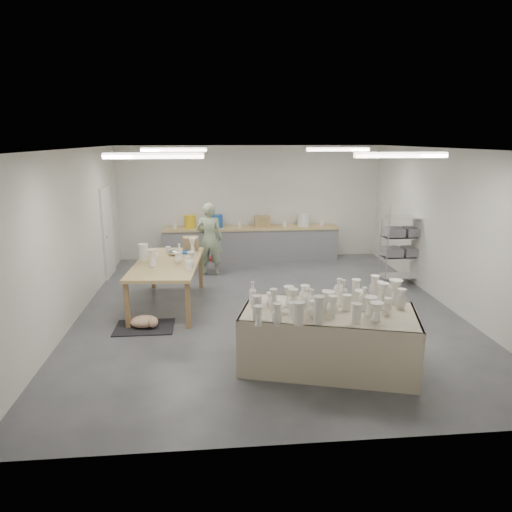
{
  "coord_description": "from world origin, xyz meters",
  "views": [
    {
      "loc": [
        -0.98,
        -8.17,
        3.18
      ],
      "look_at": [
        -0.21,
        0.02,
        1.05
      ],
      "focal_mm": 32.0,
      "sensor_mm": 36.0,
      "label": 1
    }
  ],
  "objects": [
    {
      "name": "work_table",
      "position": [
        -1.85,
        0.47,
        0.87
      ],
      "size": [
        1.35,
        2.43,
        1.22
      ],
      "rotation": [
        0.0,
        0.0,
        -0.07
      ],
      "color": "tan",
      "rests_on": "ground"
    },
    {
      "name": "potter",
      "position": [
        -1.09,
        2.41,
        0.87
      ],
      "size": [
        0.68,
        0.49,
        1.74
      ],
      "primitive_type": "imported",
      "rotation": [
        0.0,
        0.0,
        3.01
      ],
      "color": "#91A57F",
      "rests_on": "ground"
    },
    {
      "name": "room",
      "position": [
        -0.11,
        0.08,
        2.06
      ],
      "size": [
        8.0,
        8.02,
        3.0
      ],
      "color": "#424449",
      "rests_on": "ground"
    },
    {
      "name": "red_stool",
      "position": [
        -1.09,
        2.68,
        0.31
      ],
      "size": [
        0.41,
        0.41,
        0.34
      ],
      "rotation": [
        0.0,
        0.0,
        -0.12
      ],
      "color": "red",
      "rests_on": "ground"
    },
    {
      "name": "cat",
      "position": [
        -2.2,
        -0.71,
        0.12
      ],
      "size": [
        0.55,
        0.44,
        0.2
      ],
      "rotation": [
        0.0,
        0.0,
        -0.27
      ],
      "color": "white",
      "rests_on": "rug"
    },
    {
      "name": "back_counter",
      "position": [
        -0.01,
        3.68,
        0.49
      ],
      "size": [
        4.6,
        0.6,
        1.24
      ],
      "color": "tan",
      "rests_on": "ground"
    },
    {
      "name": "wire_shelf",
      "position": [
        3.2,
        1.4,
        0.92
      ],
      "size": [
        0.88,
        0.48,
        1.8
      ],
      "color": "silver",
      "rests_on": "ground"
    },
    {
      "name": "rug",
      "position": [
        -2.22,
        -0.7,
        0.01
      ],
      "size": [
        1.0,
        0.7,
        0.02
      ],
      "primitive_type": "cube",
      "color": "black",
      "rests_on": "ground"
    },
    {
      "name": "drying_table",
      "position": [
        0.59,
        -2.33,
        0.47
      ],
      "size": [
        2.62,
        1.77,
        1.22
      ],
      "rotation": [
        0.0,
        0.0,
        -0.27
      ],
      "color": "olive",
      "rests_on": "ground"
    }
  ]
}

